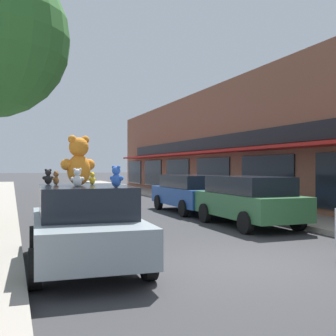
{
  "coord_description": "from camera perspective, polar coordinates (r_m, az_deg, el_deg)",
  "views": [
    {
      "loc": [
        -4.18,
        -7.2,
        1.9
      ],
      "look_at": [
        -0.22,
        3.43,
        1.86
      ],
      "focal_mm": 45.0,
      "sensor_mm": 36.0,
      "label": 1
    }
  ],
  "objects": [
    {
      "name": "ground_plane",
      "position": [
        8.54,
        9.69,
        -12.66
      ],
      "size": [
        260.0,
        260.0,
        0.0
      ],
      "primitive_type": "plane",
      "color": "#333335"
    },
    {
      "name": "storefront_row",
      "position": [
        26.38,
        16.75,
        2.98
      ],
      "size": [
        12.1,
        36.7,
        6.4
      ],
      "color": "brown",
      "rests_on": "ground_plane"
    },
    {
      "name": "plush_art_car",
      "position": [
        8.17,
        -11.2,
        -7.52
      ],
      "size": [
        2.15,
        4.18,
        1.54
      ],
      "rotation": [
        0.0,
        0.0,
        -0.05
      ],
      "color": "#8C999E",
      "rests_on": "ground_plane"
    },
    {
      "name": "teddy_bear_giant",
      "position": [
        8.28,
        -12.01,
        0.88
      ],
      "size": [
        0.73,
        0.5,
        0.96
      ],
      "rotation": [
        0.0,
        0.0,
        3.43
      ],
      "color": "orange",
      "rests_on": "plush_art_car"
    },
    {
      "name": "teddy_bear_white",
      "position": [
        7.69,
        -12.17,
        -1.3
      ],
      "size": [
        0.25,
        0.16,
        0.34
      ],
      "rotation": [
        0.0,
        0.0,
        2.97
      ],
      "color": "white",
      "rests_on": "plush_art_car"
    },
    {
      "name": "teddy_bear_blue",
      "position": [
        7.42,
        -7.02,
        -1.18
      ],
      "size": [
        0.25,
        0.27,
        0.38
      ],
      "rotation": [
        0.0,
        0.0,
        2.29
      ],
      "color": "blue",
      "rests_on": "plush_art_car"
    },
    {
      "name": "teddy_bear_yellow",
      "position": [
        8.73,
        -10.23,
        -1.39
      ],
      "size": [
        0.18,
        0.16,
        0.25
      ],
      "rotation": [
        0.0,
        0.0,
        3.72
      ],
      "color": "yellow",
      "rests_on": "plush_art_car"
    },
    {
      "name": "teddy_bear_black",
      "position": [
        8.95,
        -15.93,
        -1.16
      ],
      "size": [
        0.23,
        0.15,
        0.32
      ],
      "rotation": [
        0.0,
        0.0,
        3.22
      ],
      "color": "black",
      "rests_on": "plush_art_car"
    },
    {
      "name": "teddy_bear_brown",
      "position": [
        8.72,
        -14.93,
        -1.32
      ],
      "size": [
        0.18,
        0.2,
        0.28
      ],
      "rotation": [
        0.0,
        0.0,
        4.07
      ],
      "color": "olive",
      "rests_on": "plush_art_car"
    },
    {
      "name": "parked_car_far_center",
      "position": [
        13.64,
        10.81,
        -4.17
      ],
      "size": [
        1.98,
        4.26,
        1.59
      ],
      "color": "#336B3D",
      "rests_on": "ground_plane"
    },
    {
      "name": "parked_car_far_right",
      "position": [
        17.63,
        3.21,
        -3.26
      ],
      "size": [
        2.13,
        4.68,
        1.55
      ],
      "color": "#1E4793",
      "rests_on": "ground_plane"
    }
  ]
}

